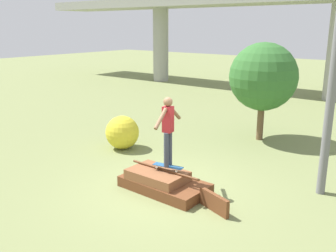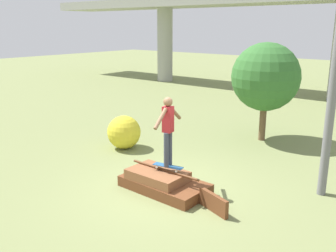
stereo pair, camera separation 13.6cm
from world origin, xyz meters
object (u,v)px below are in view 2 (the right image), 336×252
skateboard (168,166)px  bush_yellow_flowering (124,132)px  skater (168,127)px  tree_behind_left (266,77)px

skateboard → bush_yellow_flowering: bearing=152.8°
skater → bush_yellow_flowering: skater is taller
skateboard → bush_yellow_flowering: size_ratio=0.72×
skater → bush_yellow_flowering: bearing=152.8°
bush_yellow_flowering → tree_behind_left: bearing=50.2°
skateboard → bush_yellow_flowering: (-3.21, 1.65, -0.09)m
tree_behind_left → skater: bearing=-89.1°
skateboard → tree_behind_left: size_ratio=0.23×
skateboard → skater: bearing=-90.0°
skateboard → bush_yellow_flowering: bush_yellow_flowering is taller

